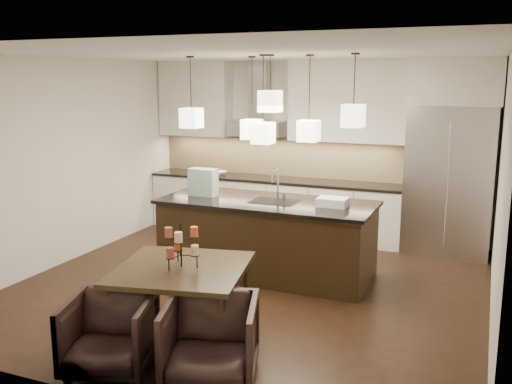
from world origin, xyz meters
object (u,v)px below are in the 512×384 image
at_px(island_body, 267,239).
at_px(dining_table, 182,303).
at_px(refrigerator, 449,181).
at_px(armchair_left, 110,335).
at_px(armchair_right, 211,341).

distance_m(island_body, dining_table, 2.07).
relative_size(refrigerator, island_body, 0.80).
distance_m(armchair_left, armchair_right, 0.91).
height_order(refrigerator, armchair_right, refrigerator).
distance_m(dining_table, armchair_right, 0.88).
height_order(island_body, armchair_right, island_body).
xyz_separation_m(refrigerator, island_body, (-2.08, -1.87, -0.60)).
bearing_deg(armchair_right, refrigerator, 53.12).
height_order(refrigerator, armchair_left, refrigerator).
bearing_deg(armchair_left, dining_table, 54.06).
xyz_separation_m(dining_table, armchair_left, (-0.26, -0.81, -0.03)).
bearing_deg(armchair_left, island_body, 65.40).
height_order(island_body, armchair_left, island_body).
distance_m(refrigerator, dining_table, 4.54).
relative_size(armchair_left, armchair_right, 0.94).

